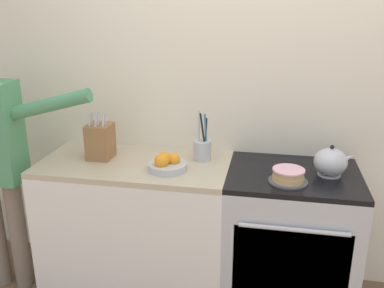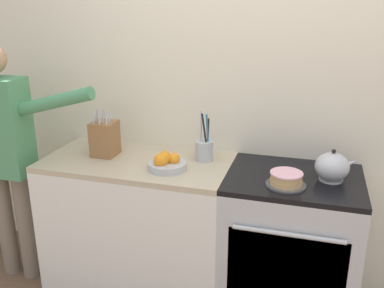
# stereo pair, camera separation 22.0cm
# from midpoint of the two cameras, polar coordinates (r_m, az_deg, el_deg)

# --- Properties ---
(wall_back) EXTENTS (8.00, 0.04, 2.60)m
(wall_back) POSITION_cam_midpoint_polar(r_m,az_deg,el_deg) (2.73, 10.70, 7.06)
(wall_back) COLOR silver
(wall_back) RESTS_ON ground_plane
(counter_cabinet) EXTENTS (1.17, 0.62, 0.88)m
(counter_cabinet) POSITION_cam_midpoint_polar(r_m,az_deg,el_deg) (2.88, -4.81, -10.39)
(counter_cabinet) COLOR white
(counter_cabinet) RESTS_ON ground_plane
(stove_range) EXTENTS (0.76, 0.65, 0.88)m
(stove_range) POSITION_cam_midpoint_polar(r_m,az_deg,el_deg) (2.72, 15.13, -12.88)
(stove_range) COLOR #B7BABF
(stove_range) RESTS_ON ground_plane
(layer_cake) EXTENTS (0.22, 0.22, 0.08)m
(layer_cake) POSITION_cam_midpoint_polar(r_m,az_deg,el_deg) (2.38, 15.05, -4.65)
(layer_cake) COLOR #4C4C51
(layer_cake) RESTS_ON stove_range
(tea_kettle) EXTENTS (0.23, 0.19, 0.18)m
(tea_kettle) POSITION_cam_midpoint_polar(r_m,az_deg,el_deg) (2.52, 20.63, -2.92)
(tea_kettle) COLOR #B7BABF
(tea_kettle) RESTS_ON stove_range
(knife_block) EXTENTS (0.15, 0.16, 0.31)m
(knife_block) POSITION_cam_midpoint_polar(r_m,az_deg,el_deg) (2.76, -9.35, 0.72)
(knife_block) COLOR olive
(knife_block) RESTS_ON counter_cabinet
(utensil_crock) EXTENTS (0.11, 0.11, 0.31)m
(utensil_crock) POSITION_cam_midpoint_polar(r_m,az_deg,el_deg) (2.66, 4.02, -0.73)
(utensil_crock) COLOR #B7BABF
(utensil_crock) RESTS_ON counter_cabinet
(fruit_bowl) EXTENTS (0.23, 0.23, 0.11)m
(fruit_bowl) POSITION_cam_midpoint_polar(r_m,az_deg,el_deg) (2.52, -1.05, -2.50)
(fruit_bowl) COLOR #B7BABF
(fruit_bowl) RESTS_ON counter_cabinet
(person_baker) EXTENTS (0.92, 0.20, 1.59)m
(person_baker) POSITION_cam_midpoint_polar(r_m,az_deg,el_deg) (2.93, -21.69, -0.34)
(person_baker) COLOR #7A6B5B
(person_baker) RESTS_ON ground_plane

